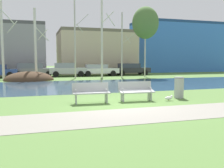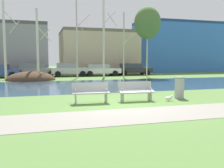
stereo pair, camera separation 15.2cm
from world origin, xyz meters
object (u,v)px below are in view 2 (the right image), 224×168
Objects in this scene: parked_sedan_second_grey at (35,69)px; parked_suv_fifth_dark at (133,69)px; trash_bin at (179,87)px; bench_right at (136,91)px; bench_left at (91,92)px; parked_wagon_fourth_white at (100,70)px; parked_hatch_third_silver at (69,69)px; seagull at (169,98)px.

parked_sedan_second_grey is 11.56m from parked_suv_fifth_dark.
bench_right is at bearing -176.01° from trash_bin.
bench_left and bench_right have the same top height.
parked_wagon_fourth_white is at bearing 81.81° from bench_right.
parked_hatch_third_silver is (1.00, 17.74, 0.33)m from bench_left.
parked_suv_fifth_dark is (11.55, -0.25, -0.04)m from parked_sedan_second_grey.
seagull is at bearing -146.39° from trash_bin.
seagull is (3.53, -0.42, -0.34)m from bench_left.
bench_right is at bearing 0.00° from bench_left.
parked_suv_fifth_dark reaches higher than seagull.
parked_wagon_fourth_white is (4.62, 17.67, 0.26)m from bench_left.
parked_wagon_fourth_white is at bearing -5.90° from parked_sedan_second_grey.
trash_bin is at bearing -90.71° from parked_wagon_fourth_white.
trash_bin is 17.91m from parked_hatch_third_silver.
seagull is 18.35m from parked_hatch_third_silver.
trash_bin is 18.55m from parked_suv_fifth_dark.
parked_suv_fifth_dark is at bearing 63.96° from bench_left.
parked_sedan_second_grey reaches higher than parked_wagon_fourth_white.
seagull is at bearing -106.06° from parked_suv_fifth_dark.
bench_right is 0.36× the size of parked_wagon_fourth_white.
bench_left is 3.57m from seagull.
bench_right is 0.34× the size of parked_sedan_second_grey.
trash_bin is (2.33, 0.16, 0.06)m from bench_right.
bench_right is 0.36× the size of parked_suv_fifth_dark.
parked_wagon_fourth_white is 4.28m from parked_suv_fifth_dark.
trash_bin is 2.43× the size of seagull.
bench_left is 18.62m from parked_sedan_second_grey.
bench_left is at bearing -177.89° from trash_bin.
parked_sedan_second_grey reaches higher than trash_bin.
bench_left is 18.26m from parked_wagon_fourth_white.
seagull is at bearing -93.47° from parked_wagon_fourth_white.
parked_wagon_fourth_white reaches higher than seagull.
bench_left reaches higher than seagull.
parked_sedan_second_grey is 1.06× the size of parked_wagon_fourth_white.
parked_hatch_third_silver reaches higher than seagull.
bench_right is at bearing -75.52° from parked_sedan_second_grey.
bench_left is 4.41m from trash_bin.
trash_bin is at bearing 2.11° from bench_left.
trash_bin is 0.21× the size of parked_sedan_second_grey.
parked_hatch_third_silver is at bearing 93.47° from bench_right.
seagull is 0.09× the size of parked_wagon_fourth_white.
trash_bin is 0.23× the size of parked_suv_fifth_dark.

